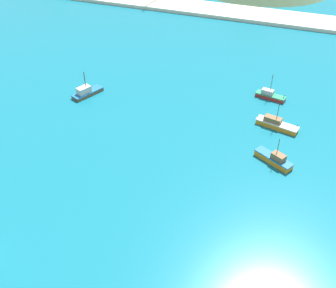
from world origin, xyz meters
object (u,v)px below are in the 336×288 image
(fishing_boat_12, at_px, (276,124))
(fishing_boat_11, at_px, (274,159))
(fishing_boat_1, at_px, (270,95))
(fishing_boat_3, at_px, (86,92))

(fishing_boat_12, bearing_deg, fishing_boat_11, -82.82)
(fishing_boat_11, xyz_separation_m, fishing_boat_12, (-1.54, 12.23, -0.02))
(fishing_boat_1, bearing_deg, fishing_boat_3, -160.52)
(fishing_boat_1, relative_size, fishing_boat_3, 0.88)
(fishing_boat_11, bearing_deg, fishing_boat_1, 101.42)
(fishing_boat_1, relative_size, fishing_boat_11, 0.95)
(fishing_boat_1, relative_size, fishing_boat_12, 0.80)
(fishing_boat_12, bearing_deg, fishing_boat_3, -176.38)
(fishing_boat_11, height_order, fishing_boat_12, fishing_boat_12)
(fishing_boat_1, xyz_separation_m, fishing_boat_11, (4.91, -24.29, 0.08))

